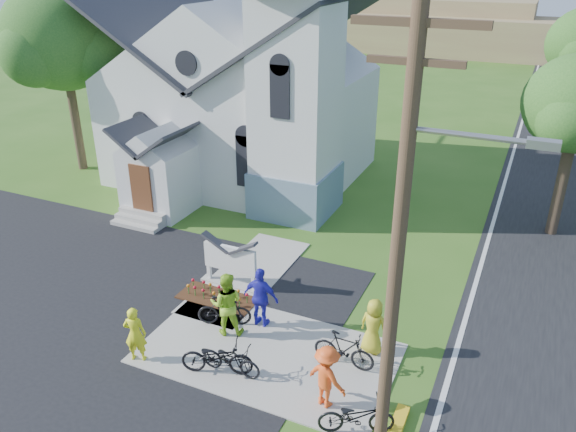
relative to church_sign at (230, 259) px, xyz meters
The scene contains 18 objects.
ground 3.57m from the church_sign, 69.44° to the right, with size 120.00×120.00×0.00m, color #345E1B.
sidewalk 3.95m from the church_sign, 45.00° to the right, with size 7.00×4.00×0.05m, color #A4A094.
church 11.06m from the church_sign, 114.73° to the left, with size 12.35×12.00×13.00m.
church_sign is the anchor object (origin of this frame).
flower_bed 1.34m from the church_sign, 90.00° to the right, with size 2.60×1.10×0.07m, color #381B0F.
utility_pole 9.18m from the church_sign, 35.60° to the right, with size 3.45×0.28×10.00m.
tree_lot_corner 15.53m from the church_sign, 152.02° to the left, with size 5.60×5.60×9.15m.
distant_hills 53.34m from the church_sign, 85.10° to the left, with size 61.00×10.00×5.60m.
cyclist_0 4.42m from the church_sign, 95.45° to the right, with size 0.60×0.40×1.66m, color #EEF51C.
bike_0 4.45m from the church_sign, 60.13° to the right, with size 0.59×1.69×0.89m, color black.
cyclist_1 2.62m from the church_sign, 62.32° to the right, with size 0.95×0.74×1.96m, color #96D127.
bike_1 2.29m from the church_sign, 65.12° to the right, with size 0.46×1.62×0.97m, color black.
cyclist_2 2.51m from the church_sign, 38.95° to the right, with size 1.12×0.47×1.91m, color #2A26C0.
bike_2 4.41m from the church_sign, 64.86° to the right, with size 0.67×1.92×1.01m, color black.
cyclist_3 6.23m from the church_sign, 38.19° to the right, with size 1.09×0.63×1.69m, color #F8531B.
bike_3 5.35m from the church_sign, 25.59° to the right, with size 0.48×1.71×1.03m, color black.
cyclist_4 5.51m from the church_sign, 14.72° to the right, with size 0.81×0.53×1.67m, color gold.
bike_4 7.33m from the church_sign, 36.97° to the right, with size 0.62×1.78×0.94m, color black.
Camera 1 is at (7.26, -10.71, 10.16)m, focal length 35.00 mm.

